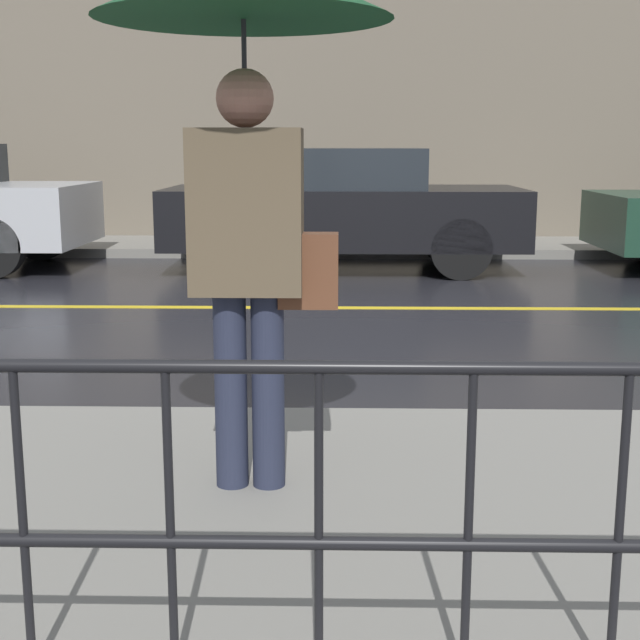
# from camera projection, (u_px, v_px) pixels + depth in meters

# --- Properties ---
(ground_plane) EXTENTS (80.00, 80.00, 0.00)m
(ground_plane) POSITION_uv_depth(u_px,v_px,m) (335.00, 308.00, 8.49)
(ground_plane) COLOR black
(sidewalk_near) EXTENTS (28.00, 2.74, 0.13)m
(sidewalk_near) POSITION_uv_depth(u_px,v_px,m) (326.00, 525.00, 3.50)
(sidewalk_near) COLOR gray
(sidewalk_near) RESTS_ON ground_plane
(sidewalk_far) EXTENTS (28.00, 1.85, 0.13)m
(sidewalk_far) POSITION_uv_depth(u_px,v_px,m) (337.00, 247.00, 13.02)
(sidewalk_far) COLOR gray
(sidewalk_far) RESTS_ON ground_plane
(lane_marking) EXTENTS (25.20, 0.12, 0.01)m
(lane_marking) POSITION_uv_depth(u_px,v_px,m) (335.00, 308.00, 8.49)
(lane_marking) COLOR gold
(lane_marking) RESTS_ON ground_plane
(building_storefront) EXTENTS (28.00, 0.30, 5.43)m
(building_storefront) POSITION_uv_depth(u_px,v_px,m) (338.00, 65.00, 13.56)
(building_storefront) COLOR #706656
(building_storefront) RESTS_ON ground_plane
(railing_foreground) EXTENTS (12.00, 0.04, 0.88)m
(railing_foreground) POSITION_uv_depth(u_px,v_px,m) (319.00, 481.00, 2.28)
(railing_foreground) COLOR black
(railing_foreground) RESTS_ON sidewalk_near
(pedestrian) EXTENTS (1.15, 1.15, 2.13)m
(pedestrian) POSITION_uv_depth(u_px,v_px,m) (245.00, 58.00, 3.41)
(pedestrian) COLOR #23283D
(pedestrian) RESTS_ON sidewalk_near
(car_black) EXTENTS (4.34, 1.87, 1.49)m
(car_black) POSITION_uv_depth(u_px,v_px,m) (340.00, 207.00, 10.98)
(car_black) COLOR black
(car_black) RESTS_ON ground_plane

